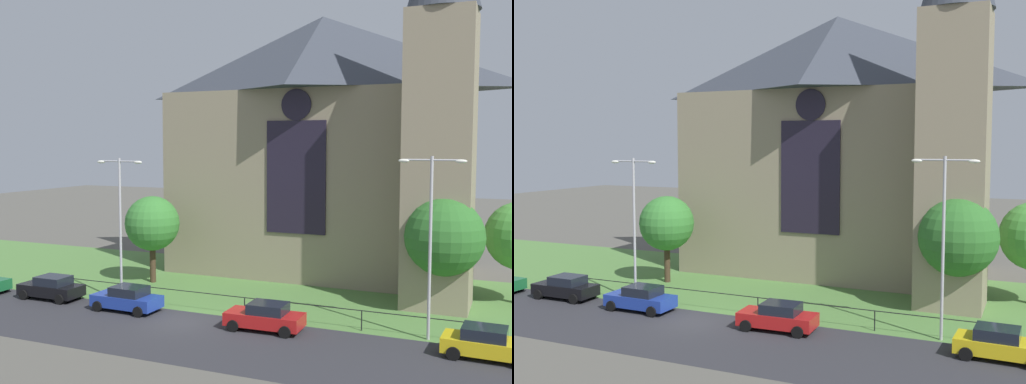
# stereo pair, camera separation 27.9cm
# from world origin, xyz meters

# --- Properties ---
(ground) EXTENTS (160.00, 160.00, 0.00)m
(ground) POSITION_xyz_m (0.00, 10.00, 0.00)
(ground) COLOR #56544C
(road_asphalt) EXTENTS (120.00, 8.00, 0.01)m
(road_asphalt) POSITION_xyz_m (0.00, -2.00, 0.00)
(road_asphalt) COLOR #2D2D33
(road_asphalt) RESTS_ON ground
(grass_verge) EXTENTS (120.00, 20.00, 0.01)m
(grass_verge) POSITION_xyz_m (0.00, 8.00, 0.00)
(grass_verge) COLOR #517F3D
(grass_verge) RESTS_ON ground
(church_building) EXTENTS (23.20, 16.20, 26.00)m
(church_building) POSITION_xyz_m (3.56, 16.65, 10.27)
(church_building) COLOR gray
(church_building) RESTS_ON ground
(iron_railing) EXTENTS (27.87, 0.07, 1.13)m
(iron_railing) POSITION_xyz_m (2.79, 2.50, 0.96)
(iron_railing) COLOR black
(iron_railing) RESTS_ON ground
(tree_right_near) EXTENTS (4.66, 4.66, 6.94)m
(tree_right_near) POSITION_xyz_m (13.35, 7.71, 4.59)
(tree_right_near) COLOR #4C3823
(tree_right_near) RESTS_ON ground
(tree_left_near) EXTENTS (3.96, 3.96, 6.30)m
(tree_left_near) POSITION_xyz_m (-7.02, 7.83, 4.30)
(tree_left_near) COLOR #423021
(tree_left_near) RESTS_ON ground
(streetlamp_near) EXTENTS (3.37, 0.26, 9.17)m
(streetlamp_near) POSITION_xyz_m (-5.83, 2.40, 5.75)
(streetlamp_near) COLOR #B2B2B7
(streetlamp_near) RESTS_ON ground
(streetlamp_far) EXTENTS (3.37, 0.26, 9.45)m
(streetlamp_far) POSITION_xyz_m (13.25, 2.40, 5.90)
(streetlamp_far) COLOR #B2B2B7
(streetlamp_far) RESTS_ON ground
(parked_car_black) EXTENTS (4.21, 2.04, 1.51)m
(parked_car_black) POSITION_xyz_m (-10.37, 1.09, 0.74)
(parked_car_black) COLOR black
(parked_car_black) RESTS_ON ground
(parked_car_blue) EXTENTS (4.23, 2.09, 1.51)m
(parked_car_blue) POSITION_xyz_m (-4.18, 0.71, 0.74)
(parked_car_blue) COLOR #1E3899
(parked_car_blue) RESTS_ON ground
(parked_car_red) EXTENTS (4.26, 2.14, 1.51)m
(parked_car_red) POSITION_xyz_m (4.95, 0.51, 0.74)
(parked_car_red) COLOR #B21919
(parked_car_red) RESTS_ON ground
(parked_car_yellow) EXTENTS (4.27, 2.16, 1.51)m
(parked_car_yellow) POSITION_xyz_m (16.20, 0.62, 0.74)
(parked_car_yellow) COLOR gold
(parked_car_yellow) RESTS_ON ground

